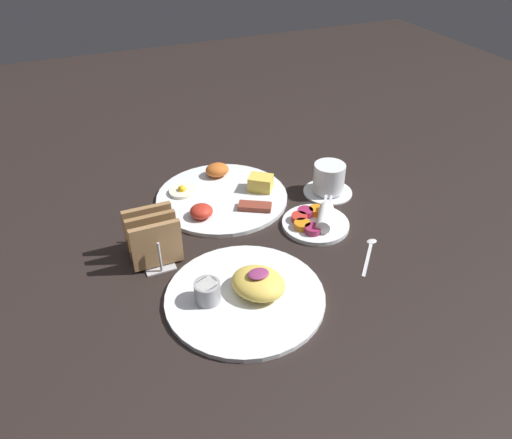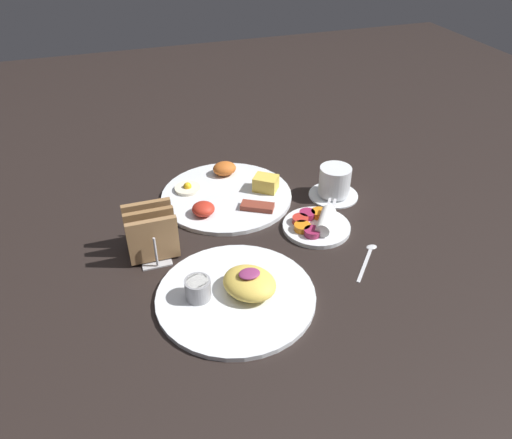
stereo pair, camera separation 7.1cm
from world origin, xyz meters
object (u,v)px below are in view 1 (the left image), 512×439
(toast_rack, at_px, (153,238))
(coffee_cup, at_px, (329,180))
(plate_breakfast, at_px, (223,195))
(plate_condiments, at_px, (316,222))
(plate_foreground, at_px, (246,293))

(toast_rack, height_order, coffee_cup, toast_rack)
(plate_breakfast, height_order, plate_condiments, plate_breakfast)
(plate_breakfast, bearing_deg, plate_condiments, -51.41)
(plate_foreground, bearing_deg, plate_condiments, 33.49)
(plate_condiments, distance_m, coffee_cup, 0.15)
(toast_rack, xyz_separation_m, coffee_cup, (0.45, 0.08, -0.01))
(plate_breakfast, xyz_separation_m, toast_rack, (-0.20, -0.15, 0.04))
(plate_breakfast, relative_size, plate_condiments, 2.10)
(plate_condiments, bearing_deg, plate_foreground, -146.51)
(plate_foreground, bearing_deg, coffee_cup, 39.11)
(plate_condiments, height_order, toast_rack, toast_rack)
(plate_breakfast, height_order, coffee_cup, coffee_cup)
(plate_foreground, height_order, coffee_cup, coffee_cup)
(plate_breakfast, xyz_separation_m, plate_condiments, (0.15, -0.19, 0.00))
(plate_foreground, bearing_deg, toast_rack, 123.79)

